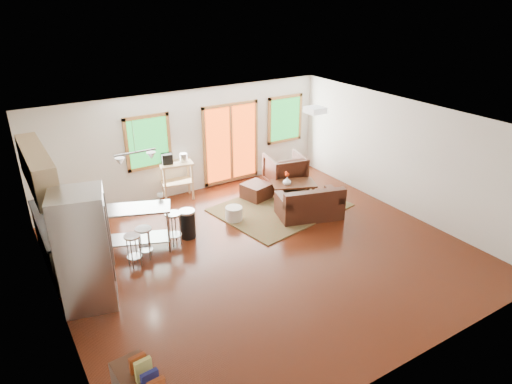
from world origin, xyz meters
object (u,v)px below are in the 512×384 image
rug (280,207)px  coffee_table (294,185)px  refrigerator (85,250)px  kitchen_cart (175,168)px  armchair (285,169)px  loveseat (310,205)px  island (133,221)px  ottoman (256,191)px

rug → coffee_table: 0.74m
refrigerator → kitchen_cart: size_ratio=1.67×
rug → armchair: 1.40m
rug → loveseat: bearing=-67.5°
rug → island: bearing=-179.7°
loveseat → coffee_table: 1.05m
coffee_table → kitchen_cart: 2.92m
loveseat → armchair: bearing=89.1°
loveseat → kitchen_cart: bearing=147.0°
island → refrigerator: bearing=-132.7°
ottoman → island: 3.42m
coffee_table → ottoman: (-0.79, 0.47, -0.16)m
armchair → ottoman: armchair is taller
loveseat → coffee_table: bearing=90.7°
ottoman → refrigerator: size_ratio=0.30×
loveseat → refrigerator: (-4.97, -0.55, 0.70)m
armchair → island: 4.48m
rug → island: island is taller
rug → ottoman: ottoman is taller
ottoman → refrigerator: bearing=-155.5°
refrigerator → island: refrigerator is taller
rug → armchair: armchair is taller
ottoman → refrigerator: (-4.46, -2.03, 0.80)m
loveseat → armchair: armchair is taller
armchair → kitchen_cart: size_ratio=0.80×
loveseat → refrigerator: 5.05m
armchair → ottoman: 1.12m
ottoman → loveseat: bearing=-71.1°
loveseat → ottoman: size_ratio=2.66×
loveseat → armchair: size_ratio=1.66×
rug → refrigerator: (-4.67, -1.27, 0.99)m
kitchen_cart → coffee_table: bearing=-31.7°
ottoman → island: bearing=-166.8°
rug → ottoman: bearing=105.3°
coffee_table → island: (-4.10, -0.31, 0.27)m
coffee_table → kitchen_cart: bearing=148.3°
loveseat → coffee_table: (0.28, 1.01, 0.06)m
rug → loveseat: 0.84m
ottoman → kitchen_cart: size_ratio=0.50×
rug → coffee_table: coffee_table is taller
rug → refrigerator: 4.94m
coffee_table → rug: bearing=-154.0°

